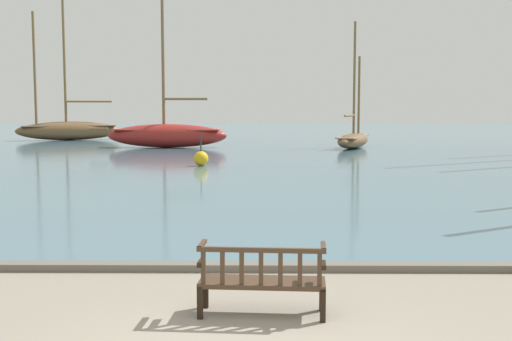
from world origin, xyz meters
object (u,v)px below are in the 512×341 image
Objects in this scene: sailboat_centre_channel at (167,134)px; park_bench at (262,279)px; sailboat_distant_harbor at (353,139)px; channel_buoy at (201,158)px; sailboat_mid_port at (69,129)px.

park_bench is at bearing -79.49° from sailboat_centre_channel.
sailboat_centre_channel is (-5.81, 31.30, 0.41)m from park_bench.
sailboat_centre_channel is (-11.33, 0.53, 0.23)m from sailboat_distant_harbor.
channel_buoy is (-2.60, 19.31, -0.07)m from park_bench.
sailboat_distant_harbor is 11.34m from sailboat_centre_channel.
sailboat_centre_channel reaches higher than park_bench.
park_bench is 19.48m from channel_buoy.
sailboat_mid_port is 23.34m from channel_buoy.
channel_buoy is at bearing -59.86° from sailboat_mid_port.
sailboat_mid_port is at bearing 109.93° from park_bench.
sailboat_distant_harbor is at bearing 54.67° from channel_buoy.
sailboat_distant_harbor is 14.04m from channel_buoy.
channel_buoy is at bearing -125.33° from sailboat_distant_harbor.
sailboat_mid_port reaches higher than sailboat_distant_harbor.
park_bench is at bearing -70.07° from sailboat_mid_port.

